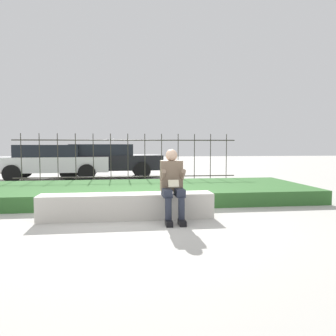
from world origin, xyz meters
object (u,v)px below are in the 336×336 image
Objects in this scene: stone_bench at (127,207)px; car_parked_left at (53,161)px; person_seated_reader at (172,182)px; car_parked_center at (105,160)px.

car_parked_left is (-2.77, 7.04, 0.51)m from stone_bench.
person_seated_reader is (0.78, -0.27, 0.48)m from stone_bench.
car_parked_left is at bearing -169.14° from car_parked_center.
car_parked_center is at bearing 10.40° from car_parked_left.
car_parked_left is at bearing 115.91° from person_seated_reader.
car_parked_center reaches higher than car_parked_left.
person_seated_reader is 7.91m from car_parked_center.
car_parked_center is (-1.59, 7.74, 0.05)m from person_seated_reader.
car_parked_center is (-0.81, 7.48, 0.53)m from stone_bench.
stone_bench is 7.54m from car_parked_center.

